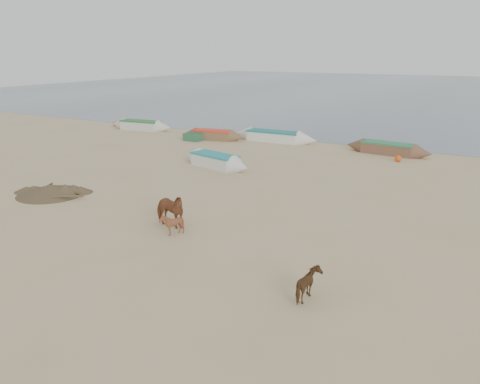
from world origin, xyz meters
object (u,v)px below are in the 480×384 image
(calf_front, at_px, (172,224))
(near_canoe, at_px, (215,160))
(calf_right, at_px, (309,285))
(cow_adult, at_px, (169,210))

(calf_front, bearing_deg, near_canoe, -176.05)
(calf_right, xyz_separation_m, near_canoe, (-11.14, 12.64, -0.06))
(cow_adult, xyz_separation_m, near_canoe, (-3.90, 9.81, -0.32))
(calf_front, distance_m, calf_right, 6.92)
(cow_adult, xyz_separation_m, calf_right, (7.24, -2.83, -0.26))
(calf_front, distance_m, near_canoe, 11.45)
(calf_front, relative_size, calf_right, 0.95)
(calf_front, bearing_deg, cow_adult, -156.22)
(cow_adult, bearing_deg, calf_front, -129.43)
(calf_front, xyz_separation_m, near_canoe, (-4.55, 10.50, -0.04))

